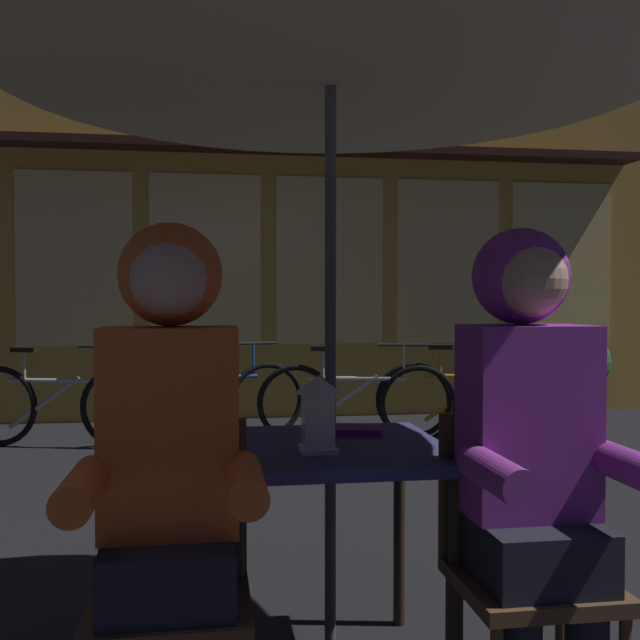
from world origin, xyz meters
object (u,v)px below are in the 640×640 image
at_px(bicycle_second, 58,405).
at_px(bicycle_fourth, 357,402).
at_px(lantern, 318,412).
at_px(chair_right, 521,554).
at_px(patio_umbrella, 331,26).
at_px(bicycle_third, 209,401).
at_px(person_left_hooded, 170,440).
at_px(bicycle_fifth, 473,399).
at_px(book, 352,430).
at_px(potted_plant, 577,369).
at_px(person_right_hooded, 531,430).
at_px(chair_left, 172,573).
at_px(cafe_table, 330,476).

height_order(bicycle_second, bicycle_fourth, same).
distance_m(lantern, chair_right, 0.70).
distance_m(patio_umbrella, bicycle_third, 4.28).
relative_size(person_left_hooded, bicycle_fifth, 0.85).
height_order(chair_right, book, chair_right).
distance_m(lantern, potted_plant, 5.28).
relative_size(person_left_hooded, person_right_hooded, 1.00).
height_order(bicycle_second, book, bicycle_second).
bearing_deg(chair_left, patio_umbrella, 37.55).
distance_m(person_left_hooded, bicycle_fourth, 4.31).
bearing_deg(potted_plant, chair_right, -119.71).
height_order(cafe_table, chair_right, chair_right).
bearing_deg(person_right_hooded, bicycle_fifth, 71.46).
bearing_deg(person_right_hooded, cafe_table, 138.43).
bearing_deg(lantern, patio_umbrella, 63.71).
bearing_deg(chair_left, bicycle_fourth, 71.93).
relative_size(person_right_hooded, bicycle_fourth, 0.84).
bearing_deg(patio_umbrella, bicycle_fourth, 77.17).
relative_size(chair_left, bicycle_fourth, 0.52).
distance_m(patio_umbrella, bicycle_second, 4.51).
height_order(cafe_table, bicycle_fourth, bicycle_fourth).
xyz_separation_m(chair_left, bicycle_fourth, (1.31, 4.02, -0.14)).
relative_size(lantern, book, 1.16).
xyz_separation_m(bicycle_third, potted_plant, (3.44, 0.23, 0.20)).
distance_m(cafe_table, chair_right, 0.62).
xyz_separation_m(cafe_table, chair_left, (-0.48, -0.37, -0.15)).
bearing_deg(chair_left, person_right_hooded, -3.39).
relative_size(cafe_table, chair_left, 0.85).
relative_size(patio_umbrella, bicycle_second, 1.41).
xyz_separation_m(chair_right, bicycle_third, (-0.87, 4.28, -0.14)).
bearing_deg(book, cafe_table, -110.19).
relative_size(bicycle_second, book, 8.21).
distance_m(cafe_table, person_right_hooded, 0.67).
xyz_separation_m(cafe_table, book, (0.10, 0.17, 0.11)).
height_order(lantern, potted_plant, lantern).
bearing_deg(lantern, bicycle_fifth, 63.22).
distance_m(chair_left, bicycle_third, 4.28).
bearing_deg(book, potted_plant, 64.67).
distance_m(chair_left, chair_right, 0.96).
bearing_deg(person_left_hooded, potted_plant, 52.26).
bearing_deg(potted_plant, lantern, -126.16).
relative_size(chair_right, potted_plant, 0.95).
distance_m(lantern, bicycle_fifth, 4.27).
relative_size(bicycle_third, bicycle_fifth, 1.01).
distance_m(patio_umbrella, chair_left, 1.68).
bearing_deg(person_right_hooded, chair_left, 176.61).
bearing_deg(bicycle_third, person_right_hooded, -78.65).
bearing_deg(potted_plant, bicycle_third, -176.18).
xyz_separation_m(patio_umbrella, lantern, (-0.06, -0.12, -1.20)).
xyz_separation_m(cafe_table, bicycle_second, (-1.60, 3.86, -0.29)).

